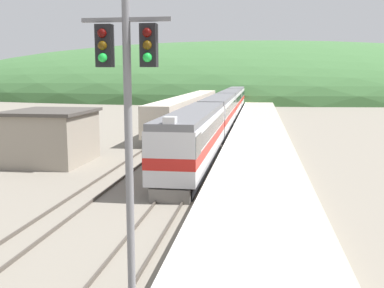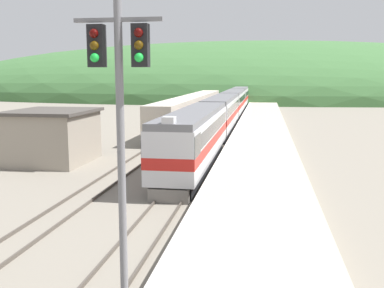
{
  "view_description": "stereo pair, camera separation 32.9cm",
  "coord_description": "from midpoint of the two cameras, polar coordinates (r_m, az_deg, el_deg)",
  "views": [
    {
      "loc": [
        4.61,
        -4.09,
        6.79
      ],
      "look_at": [
        0.52,
        23.33,
        2.5
      ],
      "focal_mm": 42.0,
      "sensor_mm": 36.0,
      "label": 1
    },
    {
      "loc": [
        4.93,
        -4.04,
        6.79
      ],
      "look_at": [
        0.52,
        23.33,
        2.5
      ],
      "focal_mm": 42.0,
      "sensor_mm": 36.0,
      "label": 2
    }
  ],
  "objects": [
    {
      "name": "carriage_third",
      "position": [
        73.49,
        4.76,
        5.27
      ],
      "size": [
        2.87,
        19.69,
        4.25
      ],
      "color": "black",
      "rests_on": "ground"
    },
    {
      "name": "track_main",
      "position": [
        74.52,
        4.79,
        3.6
      ],
      "size": [
        1.52,
        180.0,
        0.16
      ],
      "color": "#4C443D",
      "rests_on": "ground"
    },
    {
      "name": "carriage_second",
      "position": [
        53.03,
        3.3,
        3.94
      ],
      "size": [
        2.87,
        19.69,
        4.25
      ],
      "color": "black",
      "rests_on": "ground"
    },
    {
      "name": "siding_train",
      "position": [
        62.34,
        -0.44,
        4.42
      ],
      "size": [
        2.9,
        43.14,
        3.93
      ],
      "color": "black",
      "rests_on": "ground"
    },
    {
      "name": "express_train_lead_car",
      "position": [
        32.66,
        0.0,
        0.94
      ],
      "size": [
        2.88,
        19.34,
        4.61
      ],
      "color": "black",
      "rests_on": "ground"
    },
    {
      "name": "track_siding",
      "position": [
        74.99,
        1.06,
        3.66
      ],
      "size": [
        1.52,
        180.0,
        0.16
      ],
      "color": "#4C443D",
      "rests_on": "ground"
    },
    {
      "name": "platform",
      "position": [
        54.44,
        8.29,
        2.02
      ],
      "size": [
        5.81,
        140.0,
        0.92
      ],
      "color": "#B2A893",
      "rests_on": "ground"
    },
    {
      "name": "station_shed",
      "position": [
        36.43,
        -17.69,
        0.94
      ],
      "size": [
        5.95,
        6.9,
        4.11
      ],
      "color": "gray",
      "rests_on": "ground"
    },
    {
      "name": "signal_mast_main",
      "position": [
        11.18,
        -8.99,
        4.15
      ],
      "size": [
        2.2,
        0.42,
        8.99
      ],
      "color": "slate",
      "rests_on": "ground"
    },
    {
      "name": "distant_hills",
      "position": [
        146.84,
        6.65,
        6.09
      ],
      "size": [
        220.49,
        99.22,
        34.32
      ],
      "color": "#3D6B38",
      "rests_on": "ground"
    },
    {
      "name": "carriage_fourth",
      "position": [
        93.99,
        5.59,
        6.03
      ],
      "size": [
        2.87,
        19.69,
        4.25
      ],
      "color": "black",
      "rests_on": "ground"
    }
  ]
}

